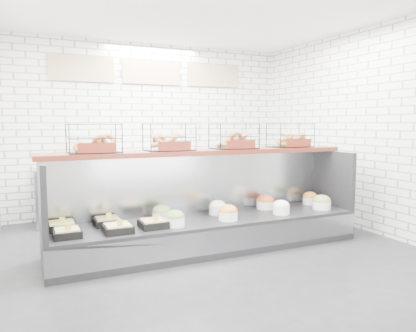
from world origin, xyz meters
name	(u,v)px	position (x,y,z in m)	size (l,w,h in m)	color
ground	(220,255)	(0.00, 0.00, 0.00)	(5.50, 5.50, 0.00)	black
room_shell	(200,88)	(0.00, 0.60, 2.06)	(5.02, 5.51, 3.01)	white
display_case	(208,223)	(0.00, 0.34, 0.33)	(4.00, 0.90, 1.20)	black
bagel_shelf	(203,141)	(0.00, 0.52, 1.37)	(4.10, 0.50, 0.40)	#46170F
prep_counter	(158,188)	(-0.01, 2.43, 0.47)	(4.00, 0.60, 1.20)	#93969B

